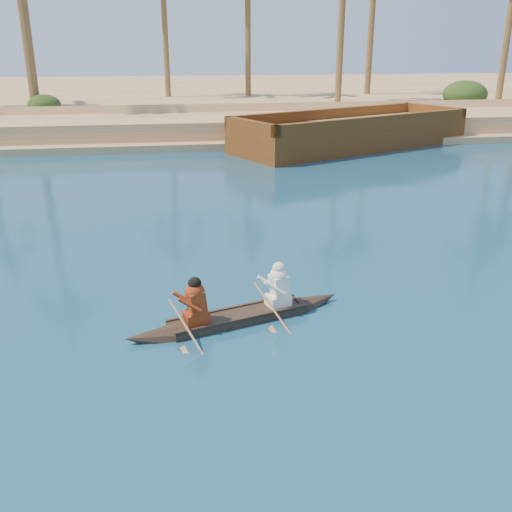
{
  "coord_description": "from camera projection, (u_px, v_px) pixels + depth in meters",
  "views": [
    {
      "loc": [
        -5.56,
        -7.02,
        5.05
      ],
      "look_at": [
        -3.63,
        4.84,
        0.61
      ],
      "focal_mm": 40.0,
      "sensor_mm": 36.0,
      "label": 1
    }
  ],
  "objects": [
    {
      "name": "canoe",
      "position": [
        238.0,
        310.0,
        11.05
      ],
      "size": [
        4.49,
        1.87,
        1.24
      ],
      "rotation": [
        0.0,
        0.0,
        0.29
      ],
      "color": "#33251B",
      "rests_on": "ground"
    },
    {
      "name": "shrub_cluster",
      "position": [
        246.0,
        107.0,
        37.84
      ],
      "size": [
        100.0,
        6.0,
        2.4
      ],
      "primitive_type": null,
      "color": "#173412",
      "rests_on": "ground"
    },
    {
      "name": "sandy_embankment",
      "position": [
        222.0,
        98.0,
        52.31
      ],
      "size": [
        150.0,
        51.0,
        1.5
      ],
      "color": "#D7B079",
      "rests_on": "ground"
    },
    {
      "name": "barge_mid",
      "position": [
        351.0,
        133.0,
        29.83
      ],
      "size": [
        13.5,
        9.23,
        2.15
      ],
      "rotation": [
        0.0,
        0.0,
        0.43
      ],
      "color": "brown",
      "rests_on": "ground"
    }
  ]
}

